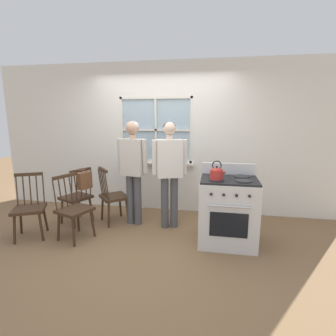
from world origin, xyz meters
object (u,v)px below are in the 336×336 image
chair_by_window (77,198)px  handbag (85,180)px  person_elderly_left (133,164)px  person_teen_center (169,166)px  chair_near_wall (74,210)px  potted_plant (140,157)px  chair_near_stove (29,209)px  kettle (217,173)px  chair_center_cluster (113,197)px  stove (228,210)px

chair_by_window → handbag: size_ratio=3.04×
chair_by_window → person_elderly_left: bearing=122.7°
person_teen_center → chair_near_wall: bearing=-171.2°
person_teen_center → handbag: (-1.32, -0.21, -0.24)m
person_teen_center → potted_plant: 0.99m
chair_by_window → person_teen_center: 1.64m
chair_near_stove → person_teen_center: 2.14m
kettle → handbag: (-2.03, 0.30, -0.26)m
kettle → potted_plant: kettle is taller
chair_near_wall → handbag: (-0.04, 0.44, 0.33)m
chair_near_wall → kettle: (1.99, 0.13, 0.59)m
potted_plant → person_elderly_left: bearing=-82.4°
potted_plant → person_teen_center: bearing=-46.5°
chair_near_wall → person_teen_center: 1.54m
handbag → person_elderly_left: bearing=17.8°
person_teen_center → potted_plant: bearing=115.6°
chair_near_wall → potted_plant: size_ratio=3.59×
chair_by_window → chair_near_wall: 0.59m
chair_center_cluster → person_teen_center: (0.96, -0.03, 0.57)m
stove → handbag: stove is taller
chair_center_cluster → person_elderly_left: person_elderly_left is taller
chair_by_window → person_elderly_left: size_ratio=0.56×
chair_near_stove → kettle: kettle is taller
chair_near_stove → person_elderly_left: size_ratio=0.56×
kettle → potted_plant: bearing=138.6°
chair_near_stove → person_elderly_left: bearing=3.5°
chair_by_window → chair_near_stove: (-0.41, -0.60, 0.00)m
chair_by_window → stove: size_ratio=0.86×
stove → kettle: (-0.17, -0.13, 0.55)m
chair_center_cluster → potted_plant: (0.27, 0.69, 0.56)m
chair_center_cluster → kettle: bearing=-149.0°
person_teen_center → kettle: size_ratio=6.74×
chair_near_stove → potted_plant: (1.25, 1.43, 0.56)m
potted_plant → handbag: size_ratio=0.85×
potted_plant → kettle: bearing=-41.4°
chair_near_stove → handbag: (0.62, 0.50, 0.33)m
chair_center_cluster → kettle: (1.67, -0.54, 0.59)m
person_teen_center → stove: 1.10m
chair_by_window → chair_near_stove: 0.73m
person_teen_center → handbag: bearing=171.1°
person_elderly_left → potted_plant: bearing=107.2°
kettle → chair_by_window: bearing=169.9°
potted_plant → chair_near_stove: bearing=-131.1°
person_elderly_left → kettle: (1.31, -0.53, 0.01)m
stove → handbag: bearing=175.6°
person_elderly_left → kettle: 1.41m
chair_by_window → handbag: bearing=90.0°
chair_near_stove → chair_center_cluster: bearing=12.0°
chair_center_cluster → chair_near_stove: (-0.98, -0.74, 0.00)m
chair_near_wall → chair_near_stove: size_ratio=1.00×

